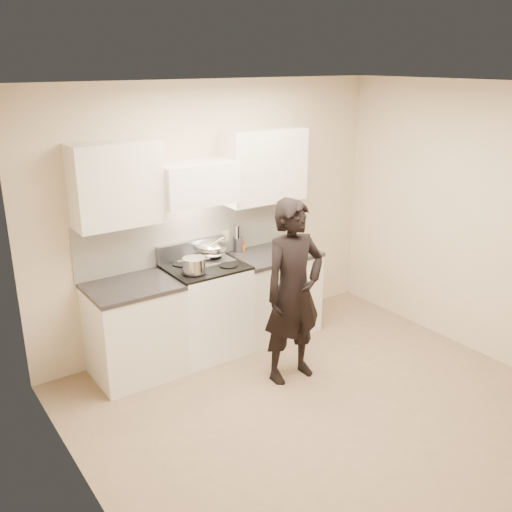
# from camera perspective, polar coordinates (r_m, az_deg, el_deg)

# --- Properties ---
(ground_plane) EXTENTS (4.00, 4.00, 0.00)m
(ground_plane) POSITION_cam_1_polar(r_m,az_deg,el_deg) (5.20, 6.29, -14.62)
(ground_plane) COLOR #867058
(room_shell) EXTENTS (4.04, 3.54, 2.70)m
(room_shell) POSITION_cam_1_polar(r_m,az_deg,el_deg) (4.76, 3.54, 3.44)
(room_shell) COLOR beige
(room_shell) RESTS_ON ground
(stove) EXTENTS (0.76, 0.65, 0.96)m
(stove) POSITION_cam_1_polar(r_m,az_deg,el_deg) (5.84, -4.99, -5.27)
(stove) COLOR white
(stove) RESTS_ON ground
(counter_right) EXTENTS (0.92, 0.67, 0.92)m
(counter_right) POSITION_cam_1_polar(r_m,az_deg,el_deg) (6.26, 1.61, -3.61)
(counter_right) COLOR silver
(counter_right) RESTS_ON ground
(counter_left) EXTENTS (0.82, 0.67, 0.92)m
(counter_left) POSITION_cam_1_polar(r_m,az_deg,el_deg) (5.54, -12.04, -7.21)
(counter_left) COLOR silver
(counter_left) RESTS_ON ground
(wok) EXTENTS (0.34, 0.42, 0.28)m
(wok) POSITION_cam_1_polar(r_m,az_deg,el_deg) (5.83, -4.44, 0.77)
(wok) COLOR silver
(wok) RESTS_ON stove
(stock_pot) EXTENTS (0.30, 0.27, 0.14)m
(stock_pot) POSITION_cam_1_polar(r_m,az_deg,el_deg) (5.42, -6.22, -0.92)
(stock_pot) COLOR silver
(stock_pot) RESTS_ON stove
(utensil_crock) EXTENTS (0.11, 0.11, 0.29)m
(utensil_crock) POSITION_cam_1_polar(r_m,az_deg,el_deg) (6.10, -1.84, 1.26)
(utensil_crock) COLOR gray
(utensil_crock) RESTS_ON counter_right
(spice_jar) EXTENTS (0.04, 0.04, 0.10)m
(spice_jar) POSITION_cam_1_polar(r_m,az_deg,el_deg) (6.15, -1.31, 1.01)
(spice_jar) COLOR orange
(spice_jar) RESTS_ON counter_right
(oil_glass) EXTENTS (0.07, 0.07, 0.12)m
(oil_glass) POSITION_cam_1_polar(r_m,az_deg,el_deg) (6.32, 3.02, 1.62)
(oil_glass) COLOR #AE6207
(oil_glass) RESTS_ON counter_right
(person) EXTENTS (0.64, 0.43, 1.74)m
(person) POSITION_cam_1_polar(r_m,az_deg,el_deg) (5.22, 3.76, -3.59)
(person) COLOR black
(person) RESTS_ON ground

